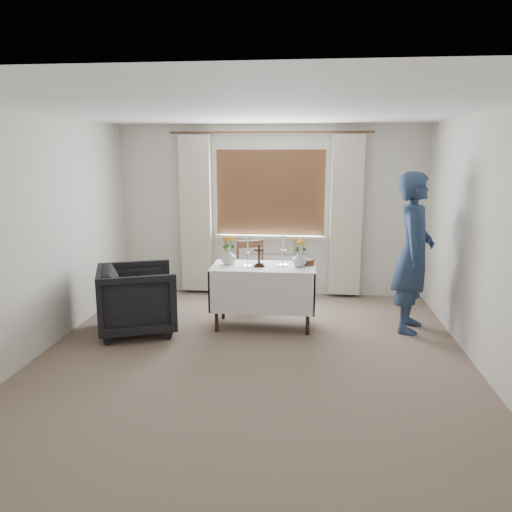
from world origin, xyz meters
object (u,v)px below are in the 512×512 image
at_px(armchair, 137,299).
at_px(flower_vase_left, 229,256).
at_px(altar_table, 264,296).
at_px(flower_vase_right, 299,259).
at_px(wooden_chair, 254,274).
at_px(person, 413,253).
at_px(wooden_cross, 259,256).

xyz_separation_m(armchair, flower_vase_left, (1.03, 0.39, 0.46)).
height_order(altar_table, flower_vase_right, flower_vase_right).
distance_m(altar_table, wooden_chair, 0.85).
bearing_deg(altar_table, person, 2.49).
bearing_deg(flower_vase_left, flower_vase_right, -2.87).
distance_m(armchair, person, 3.30).
distance_m(flower_vase_left, flower_vase_right, 0.86).
xyz_separation_m(altar_table, person, (1.76, 0.08, 0.56)).
relative_size(altar_table, flower_vase_right, 6.83).
bearing_deg(flower_vase_right, altar_table, -178.29).
height_order(wooden_chair, flower_vase_left, flower_vase_left).
distance_m(wooden_chair, wooden_cross, 0.98).
xyz_separation_m(armchair, wooden_cross, (1.41, 0.30, 0.49)).
xyz_separation_m(armchair, flower_vase_right, (1.89, 0.35, 0.45)).
relative_size(altar_table, person, 0.66).
xyz_separation_m(wooden_chair, flower_vase_right, (0.63, -0.81, 0.40)).
xyz_separation_m(wooden_cross, flower_vase_right, (0.48, 0.05, -0.04)).
bearing_deg(altar_table, flower_vase_left, 172.65).
bearing_deg(person, altar_table, 109.33).
relative_size(armchair, person, 0.47).
relative_size(wooden_chair, flower_vase_right, 4.99).
height_order(altar_table, wooden_chair, wooden_chair).
bearing_deg(flower_vase_right, wooden_cross, -173.56).
bearing_deg(flower_vase_right, flower_vase_left, 177.13).
xyz_separation_m(armchair, person, (3.23, 0.42, 0.54)).
relative_size(armchair, flower_vase_right, 4.88).
bearing_deg(person, wooden_chair, 86.13).
height_order(altar_table, flower_vase_left, flower_vase_left).
bearing_deg(altar_table, armchair, -166.98).
bearing_deg(person, armchair, 114.17).
bearing_deg(wooden_cross, altar_table, 28.58).
bearing_deg(wooden_chair, person, -43.26).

